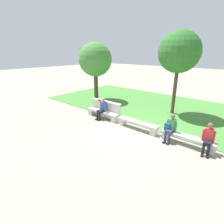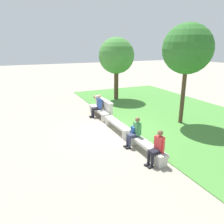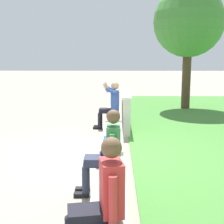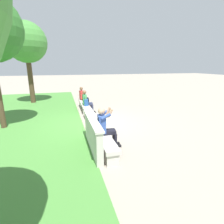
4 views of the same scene
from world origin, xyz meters
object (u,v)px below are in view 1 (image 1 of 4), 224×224
bench_main (102,113)px  bench_mid (187,139)px  person_distant (171,127)px  person_companion (208,138)px  tree_right_background (179,52)px  bench_near (137,124)px  person_photographer (102,107)px  tree_left_background (95,60)px  backpack (168,127)px

bench_main → bench_mid: same height
person_distant → person_companion: bearing=0.0°
person_distant → tree_right_background: size_ratio=0.25×
bench_main → bench_near: (2.56, 0.00, 0.00)m
person_companion → person_photographer: bearing=-179.9°
bench_mid → tree_left_background: bearing=162.0°
tree_right_background → person_companion: bearing=-51.1°
person_companion → tree_left_background: tree_left_background is taller
bench_mid → person_companion: size_ratio=1.82×
bench_near → backpack: 1.67m
backpack → bench_near: bearing=179.4°
person_distant → backpack: 0.17m
person_photographer → person_companion: bearing=0.1°
person_distant → backpack: person_distant is taller
bench_main → bench_near: size_ratio=1.00×
bench_main → person_companion: (5.89, -0.07, 0.36)m
tree_right_background → backpack: bearing=-70.6°
person_photographer → tree_left_background: size_ratio=0.29×
bench_main → backpack: backpack is taller
bench_mid → person_companion: 0.86m
person_photographer → bench_mid: bearing=0.9°
backpack → tree_left_background: tree_left_background is taller
bench_main → person_photographer: 0.44m
person_distant → backpack: bearing=162.4°
bench_mid → person_distant: bearing=-175.0°
person_photographer → tree_left_background: tree_left_background is taller
person_photographer → person_distant: 4.29m
bench_main → bench_near: 2.56m
backpack → tree_left_background: size_ratio=0.09×
person_companion → backpack: (-1.69, 0.05, -0.05)m
bench_near → tree_left_background: (-5.92, 2.76, 2.95)m
bench_main → bench_near: same height
tree_left_background → backpack: bearing=-20.1°
bench_mid → backpack: bearing=-178.9°
backpack → person_photographer: bearing=-179.2°
person_companion → backpack: bearing=178.4°
bench_near → person_distant: bearing=-2.1°
bench_main → person_distant: 4.37m
person_distant → tree_right_background: tree_right_background is taller
bench_mid → backpack: backpack is taller
person_companion → bench_near: bearing=178.9°
tree_left_background → tree_right_background: 6.37m
bench_main → tree_right_background: bearing=51.1°
tree_left_background → tree_right_background: bearing=7.9°
bench_main → person_distant: (4.35, -0.07, 0.36)m
tree_left_background → tree_right_background: (6.28, 0.87, 0.59)m
person_distant → bench_main: bearing=179.1°
person_distant → bench_near: bearing=177.9°
bench_near → bench_mid: (2.56, 0.00, 0.00)m
bench_mid → tree_right_background: tree_right_background is taller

